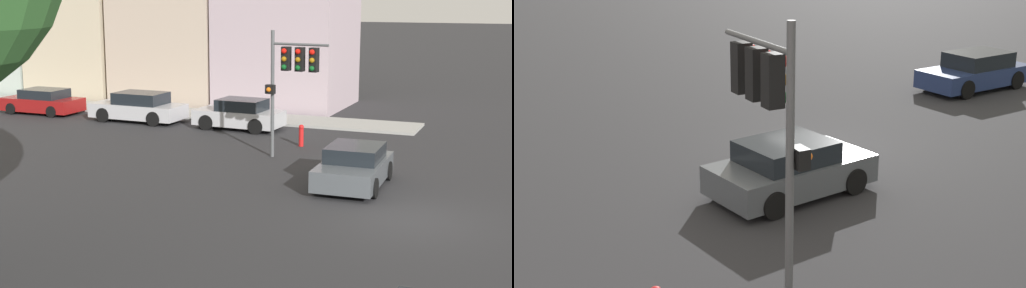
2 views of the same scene
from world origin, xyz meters
The scene contains 7 objects.
ground_plane centered at (0.00, 0.00, 0.00)m, with size 300.00×300.00×0.00m, color #28282B.
traffic_signal centered at (5.79, 5.56, 3.50)m, with size 0.60×2.50×4.90m.
crossing_car_0 centered at (2.88, 2.32, 0.65)m, with size 3.95×2.14×1.35m.
parked_car_0 centered at (10.83, 9.92, 0.69)m, with size 2.10×4.17×1.43m.
parked_car_1 centered at (10.83, 15.42, 0.70)m, with size 2.14×4.74×1.47m.
parked_car_2 centered at (11.00, 21.46, 0.63)m, with size 2.05×4.26×1.32m.
fire_hydrant centered at (8.21, 5.97, 0.49)m, with size 0.22×0.22×0.92m.
Camera 1 is at (-19.42, -3.39, 6.18)m, focal length 50.00 mm.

